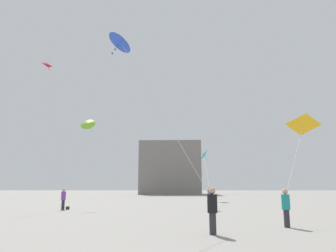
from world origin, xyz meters
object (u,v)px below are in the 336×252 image
person_in_blue (210,197)px  kite_lime_diamond (88,124)px  kite_amber_delta (303,125)px  building_left_hall (171,169)px  person_in_purple (63,198)px  kite_cobalt_diamond (121,42)px  person_in_teal (286,206)px  kite_cyan_delta (204,155)px  kite_crimson_delta (48,69)px  person_in_black (212,208)px  handbag_beside_flyer (68,208)px

person_in_blue → kite_lime_diamond: bearing=-132.9°
person_in_blue → kite_amber_delta: 8.96m
building_left_hall → person_in_purple: bearing=-97.7°
kite_cobalt_diamond → building_left_hall: building_left_hall is taller
person_in_teal → kite_cyan_delta: kite_cyan_delta is taller
person_in_blue → kite_lime_diamond: kite_lime_diamond is taller
kite_lime_diamond → kite_amber_delta: 18.55m
building_left_hall → kite_cobalt_diamond: bearing=-91.0°
person_in_purple → person_in_teal: bearing=-164.7°
person_in_teal → kite_crimson_delta: size_ratio=0.13×
kite_lime_diamond → kite_cobalt_diamond: bearing=-67.9°
person_in_teal → kite_crimson_delta: (-17.99, 15.59, 12.55)m
person_in_black → kite_lime_diamond: 19.85m
kite_amber_delta → person_in_blue: bearing=131.5°
person_in_teal → person_in_black: size_ratio=0.96×
handbag_beside_flyer → kite_amber_delta: bearing=-21.3°
building_left_hall → kite_lime_diamond: bearing=-97.3°
person_in_teal → handbag_beside_flyer: bearing=-153.5°
kite_cyan_delta → kite_lime_diamond: size_ratio=2.63×
kite_cobalt_diamond → building_left_hall: 63.43m
person_in_purple → kite_cyan_delta: bearing=-74.6°
person_in_black → kite_crimson_delta: kite_crimson_delta is taller
person_in_teal → building_left_hall: size_ratio=0.11×
person_in_black → kite_lime_diamond: kite_lime_diamond is taller
kite_lime_diamond → handbag_beside_flyer: 7.93m
person_in_teal → person_in_black: person_in_black is taller
person_in_teal → building_left_hall: building_left_hall is taller
person_in_black → kite_cobalt_diamond: kite_cobalt_diamond is taller
person_in_purple → person_in_teal: person_in_teal is taller
person_in_blue → kite_crimson_delta: 20.68m
person_in_black → building_left_hall: bearing=-62.2°
kite_crimson_delta → kite_amber_delta: size_ratio=2.66×
person_in_teal → kite_cobalt_diamond: (-7.76, 0.57, 8.25)m
handbag_beside_flyer → person_in_blue: bearing=-2.8°
person_in_purple → kite_cyan_delta: size_ratio=0.09×
person_in_teal → kite_lime_diamond: (-13.13, 13.80, 6.53)m
building_left_hall → person_in_blue: bearing=-85.4°
kite_cobalt_diamond → kite_crimson_delta: 18.68m
kite_amber_delta → person_in_purple: bearing=159.4°
person_in_blue → kite_cobalt_diamond: kite_cobalt_diamond is taller
kite_cobalt_diamond → kite_lime_diamond: bearing=112.1°
person_in_blue → kite_amber_delta: size_ratio=0.37×
person_in_purple → kite_amber_delta: kite_amber_delta is taller
handbag_beside_flyer → kite_cobalt_diamond: bearing=-60.5°
kite_cobalt_diamond → kite_crimson_delta: kite_crimson_delta is taller
kite_crimson_delta → kite_amber_delta: (20.75, -11.15, -8.03)m
person_in_teal → kite_cobalt_diamond: 11.34m
building_left_hall → kite_cyan_delta: bearing=-82.1°
person_in_teal → kite_cyan_delta: bearing=158.4°
person_in_teal → kite_cobalt_diamond: size_ratio=0.20×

